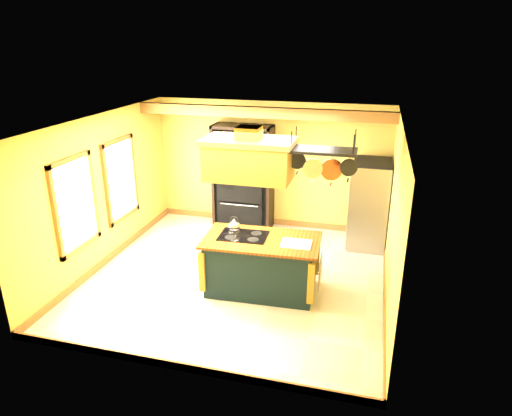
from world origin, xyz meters
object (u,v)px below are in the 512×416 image
at_px(refrigerator, 369,206).
at_px(range_hood, 249,158).
at_px(pot_rack, 323,157).
at_px(hutch, 244,188).
at_px(kitchen_island, 261,264).

bearing_deg(refrigerator, range_hood, -128.90).
relative_size(range_hood, pot_rack, 1.35).
height_order(pot_rack, hutch, pot_rack).
bearing_deg(hutch, pot_rack, -52.97).
relative_size(pot_rack, hutch, 0.45).
bearing_deg(refrigerator, hutch, 172.30).
bearing_deg(range_hood, pot_rack, 0.14).
height_order(kitchen_island, hutch, hutch).
relative_size(range_hood, hutch, 0.61).
distance_m(pot_rack, refrigerator, 2.77).
distance_m(range_hood, pot_rack, 1.11).
xyz_separation_m(range_hood, refrigerator, (1.80, 2.23, -1.41)).
xyz_separation_m(kitchen_island, pot_rack, (0.91, 0.00, 1.85)).
bearing_deg(refrigerator, pot_rack, -107.35).
xyz_separation_m(kitchen_island, refrigerator, (1.60, 2.23, 0.36)).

